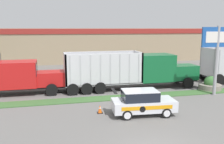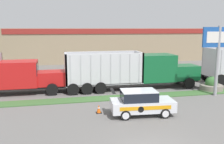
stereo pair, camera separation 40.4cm
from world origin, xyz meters
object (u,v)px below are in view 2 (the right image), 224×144
(dump_truck_lead, at_px, (7,77))
(store_sign_post, at_px, (218,46))
(stone_planter, at_px, (211,85))
(dump_truck_mid, at_px, (145,71))
(rally_car, at_px, (141,102))
(traffic_cone, at_px, (99,109))

(dump_truck_lead, height_order, store_sign_post, store_sign_post)
(dump_truck_lead, height_order, stone_planter, dump_truck_lead)
(dump_truck_mid, relative_size, rally_car, 3.02)
(stone_planter, bearing_deg, dump_truck_lead, 172.49)
(traffic_cone, bearing_deg, dump_truck_lead, 137.31)
(dump_truck_mid, relative_size, store_sign_post, 2.19)
(dump_truck_lead, relative_size, store_sign_post, 1.93)
(dump_truck_mid, height_order, stone_planter, dump_truck_mid)
(rally_car, bearing_deg, dump_truck_lead, 142.67)
(rally_car, height_order, store_sign_post, store_sign_post)
(rally_car, relative_size, traffic_cone, 7.47)
(dump_truck_mid, height_order, store_sign_post, store_sign_post)
(stone_planter, bearing_deg, store_sign_post, -113.96)
(rally_car, relative_size, store_sign_post, 0.73)
(dump_truck_mid, bearing_deg, traffic_cone, -131.29)
(store_sign_post, distance_m, stone_planter, 4.16)
(dump_truck_lead, distance_m, rally_car, 12.05)
(dump_truck_lead, distance_m, traffic_cone, 9.47)
(dump_truck_lead, distance_m, dump_truck_mid, 12.32)
(dump_truck_mid, bearing_deg, dump_truck_lead, 179.08)
(dump_truck_mid, distance_m, rally_car, 7.65)
(rally_car, distance_m, traffic_cone, 2.88)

